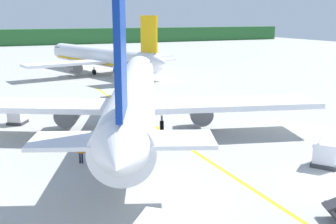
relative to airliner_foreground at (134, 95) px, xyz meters
name	(u,v)px	position (x,y,z in m)	size (l,w,h in m)	color
ground	(117,81)	(7.37, 30.38, -3.49)	(240.00, 320.00, 0.20)	#A8A8A3
distant_treeline	(43,37)	(7.37, 128.06, -0.37)	(216.00, 6.00, 6.05)	#28602D
airliner_foreground	(134,95)	(0.00, 0.00, 0.00)	(33.57, 39.97, 11.90)	white
airliner_mid_apron	(102,57)	(7.50, 40.53, -0.28)	(31.27, 37.39, 10.92)	white
cargo_container_mid	(17,115)	(-10.30, 6.92, -2.49)	(2.25, 2.25, 1.91)	#333338
cargo_container_far	(325,154)	(9.56, -14.90, -2.48)	(2.51, 2.51, 1.93)	#333338
crew_marshaller	(130,142)	(-2.65, -6.52, -2.43)	(0.50, 0.47, 1.64)	#191E33
crew_loader_left	(81,151)	(-6.75, -7.15, -2.42)	(0.55, 0.43, 1.65)	#191E33
apron_guide_line	(175,139)	(2.26, -4.47, -3.39)	(0.30, 60.00, 0.01)	yellow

